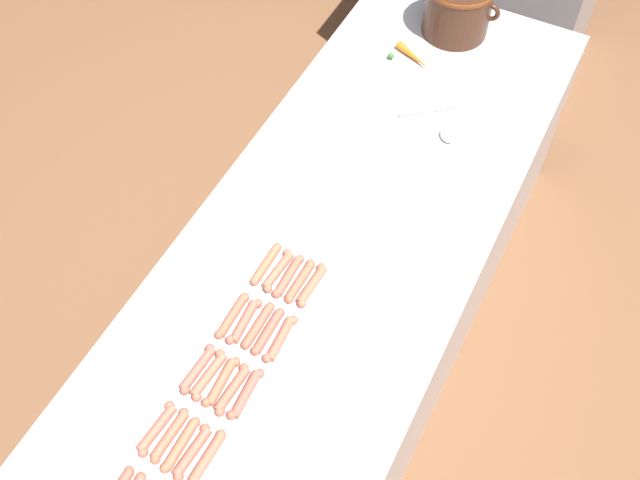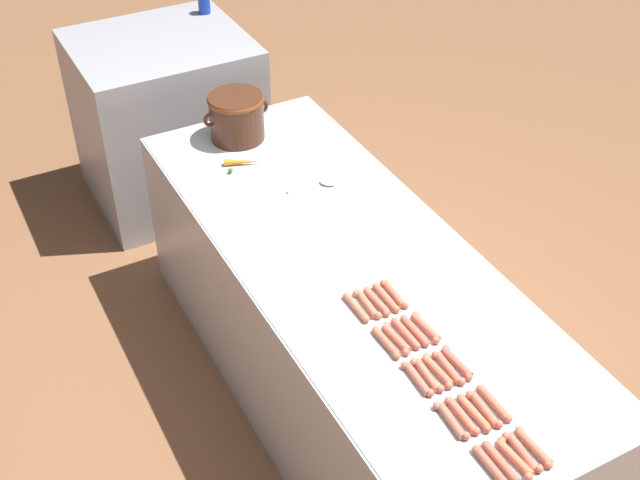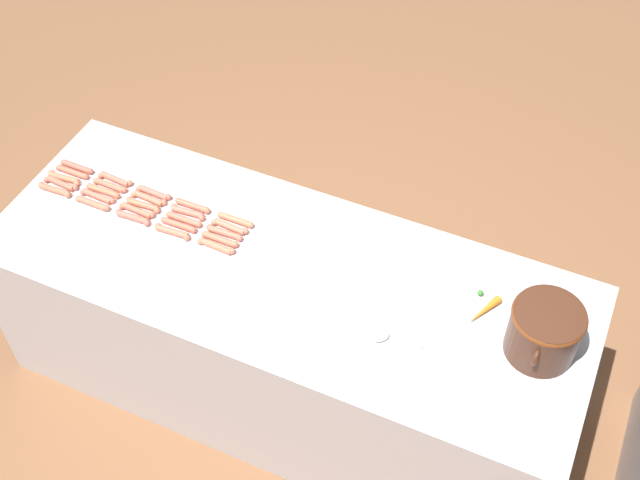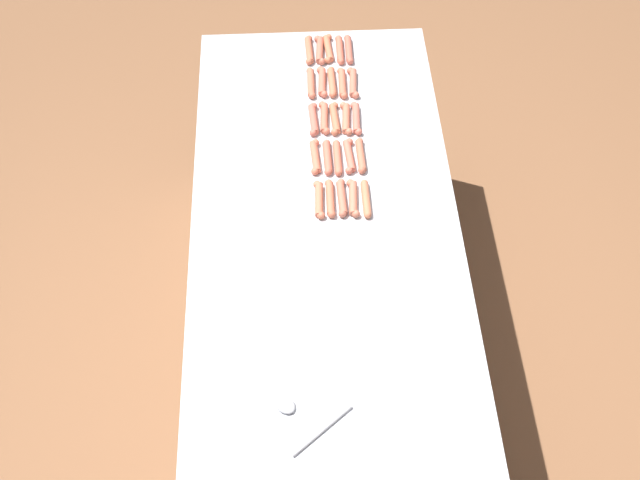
# 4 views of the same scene
# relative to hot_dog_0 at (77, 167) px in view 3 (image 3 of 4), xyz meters

# --- Properties ---
(ground_plane) EXTENTS (20.00, 20.00, 0.00)m
(ground_plane) POSITION_rel_hot_dog_0_xyz_m (0.14, 1.07, -0.84)
(ground_plane) COLOR brown
(griddle_counter) EXTENTS (0.89, 2.41, 0.82)m
(griddle_counter) POSITION_rel_hot_dog_0_xyz_m (0.14, 1.07, -0.43)
(griddle_counter) COLOR #BCBCC1
(griddle_counter) RESTS_ON ground_plane
(hot_dog_0) EXTENTS (0.03, 0.17, 0.03)m
(hot_dog_0) POSITION_rel_hot_dog_0_xyz_m (0.00, 0.00, 0.00)
(hot_dog_0) COLOR #CB634F
(hot_dog_0) RESTS_ON griddle_counter
(hot_dog_1) EXTENTS (0.04, 0.16, 0.03)m
(hot_dog_1) POSITION_rel_hot_dog_0_xyz_m (-0.00, 0.19, 0.00)
(hot_dog_1) COLOR #D16C54
(hot_dog_1) RESTS_ON griddle_counter
(hot_dog_2) EXTENTS (0.03, 0.17, 0.03)m
(hot_dog_2) POSITION_rel_hot_dog_0_xyz_m (-0.00, 0.39, 0.00)
(hot_dog_2) COLOR #D36855
(hot_dog_2) RESTS_ON griddle_counter
(hot_dog_3) EXTENTS (0.03, 0.17, 0.03)m
(hot_dog_3) POSITION_rel_hot_dog_0_xyz_m (-0.00, 0.58, 0.00)
(hot_dog_3) COLOR #CE694D
(hot_dog_3) RESTS_ON griddle_counter
(hot_dog_4) EXTENTS (0.03, 0.17, 0.03)m
(hot_dog_4) POSITION_rel_hot_dog_0_xyz_m (-0.00, 0.78, 0.00)
(hot_dog_4) COLOR #D4724F
(hot_dog_4) RESTS_ON griddle_counter
(hot_dog_5) EXTENTS (0.03, 0.17, 0.03)m
(hot_dog_5) POSITION_rel_hot_dog_0_xyz_m (0.04, 0.00, 0.00)
(hot_dog_5) COLOR #D36850
(hot_dog_5) RESTS_ON griddle_counter
(hot_dog_6) EXTENTS (0.03, 0.17, 0.03)m
(hot_dog_6) POSITION_rel_hot_dog_0_xyz_m (0.04, 0.19, 0.00)
(hot_dog_6) COLOR #D16B4F
(hot_dog_6) RESTS_ON griddle_counter
(hot_dog_7) EXTENTS (0.04, 0.16, 0.03)m
(hot_dog_7) POSITION_rel_hot_dog_0_xyz_m (0.04, 0.39, 0.00)
(hot_dog_7) COLOR #CE7054
(hot_dog_7) RESTS_ON griddle_counter
(hot_dog_8) EXTENTS (0.04, 0.16, 0.03)m
(hot_dog_8) POSITION_rel_hot_dog_0_xyz_m (0.04, 0.57, 0.00)
(hot_dog_8) COLOR #D86953
(hot_dog_8) RESTS_ON griddle_counter
(hot_dog_9) EXTENTS (0.04, 0.16, 0.03)m
(hot_dog_9) POSITION_rel_hot_dog_0_xyz_m (0.04, 0.77, 0.00)
(hot_dog_9) COLOR #CA7055
(hot_dog_9) RESTS_ON griddle_counter
(hot_dog_10) EXTENTS (0.04, 0.16, 0.03)m
(hot_dog_10) POSITION_rel_hot_dog_0_xyz_m (0.08, -0.01, 0.00)
(hot_dog_10) COLOR #D67250
(hot_dog_10) RESTS_ON griddle_counter
(hot_dog_11) EXTENTS (0.03, 0.17, 0.03)m
(hot_dog_11) POSITION_rel_hot_dog_0_xyz_m (0.08, 0.19, 0.00)
(hot_dog_11) COLOR #D56F4E
(hot_dog_11) RESTS_ON griddle_counter
(hot_dog_12) EXTENTS (0.04, 0.17, 0.03)m
(hot_dog_12) POSITION_rel_hot_dog_0_xyz_m (0.08, 0.39, 0.00)
(hot_dog_12) COLOR #CB6D4D
(hot_dog_12) RESTS_ON griddle_counter
(hot_dog_13) EXTENTS (0.03, 0.17, 0.03)m
(hot_dog_13) POSITION_rel_hot_dog_0_xyz_m (0.08, 0.58, 0.00)
(hot_dog_13) COLOR #D1674E
(hot_dog_13) RESTS_ON griddle_counter
(hot_dog_14) EXTENTS (0.03, 0.17, 0.03)m
(hot_dog_14) POSITION_rel_hot_dog_0_xyz_m (0.08, 0.77, 0.00)
(hot_dog_14) COLOR #CA6950
(hot_dog_14) RESTS_ON griddle_counter
(hot_dog_15) EXTENTS (0.04, 0.16, 0.03)m
(hot_dog_15) POSITION_rel_hot_dog_0_xyz_m (0.11, -0.00, 0.00)
(hot_dog_15) COLOR #CC6A53
(hot_dog_15) RESTS_ON griddle_counter
(hot_dog_16) EXTENTS (0.04, 0.17, 0.03)m
(hot_dog_16) POSITION_rel_hot_dog_0_xyz_m (0.11, 0.18, 0.00)
(hot_dog_16) COLOR #D86B54
(hot_dog_16) RESTS_ON griddle_counter
(hot_dog_17) EXTENTS (0.03, 0.17, 0.03)m
(hot_dog_17) POSITION_rel_hot_dog_0_xyz_m (0.12, 0.38, 0.00)
(hot_dog_17) COLOR #D16A50
(hot_dog_17) RESTS_ON griddle_counter
(hot_dog_18) EXTENTS (0.03, 0.17, 0.03)m
(hot_dog_18) POSITION_rel_hot_dog_0_xyz_m (0.12, 0.58, 0.00)
(hot_dog_18) COLOR #CE654E
(hot_dog_18) RESTS_ON griddle_counter
(hot_dog_19) EXTENTS (0.03, 0.17, 0.03)m
(hot_dog_19) POSITION_rel_hot_dog_0_xyz_m (0.12, 0.77, 0.00)
(hot_dog_19) COLOR #D06A4D
(hot_dog_19) RESTS_ON griddle_counter
(hot_dog_20) EXTENTS (0.03, 0.17, 0.03)m
(hot_dog_20) POSITION_rel_hot_dog_0_xyz_m (0.16, -0.00, 0.00)
(hot_dog_20) COLOR #CD6B4D
(hot_dog_20) RESTS_ON griddle_counter
(hot_dog_21) EXTENTS (0.03, 0.17, 0.03)m
(hot_dog_21) POSITION_rel_hot_dog_0_xyz_m (0.16, 0.19, 0.00)
(hot_dog_21) COLOR #CC6C50
(hot_dog_21) RESTS_ON griddle_counter
(hot_dog_22) EXTENTS (0.03, 0.17, 0.03)m
(hot_dog_22) POSITION_rel_hot_dog_0_xyz_m (0.16, 0.39, 0.00)
(hot_dog_22) COLOR #CD6451
(hot_dog_22) RESTS_ON griddle_counter
(hot_dog_23) EXTENTS (0.04, 0.17, 0.03)m
(hot_dog_23) POSITION_rel_hot_dog_0_xyz_m (0.16, 0.57, 0.00)
(hot_dog_23) COLOR #D86B4F
(hot_dog_23) RESTS_ON griddle_counter
(hot_dog_24) EXTENTS (0.03, 0.17, 0.03)m
(hot_dog_24) POSITION_rel_hot_dog_0_xyz_m (0.15, 0.77, 0.00)
(hot_dog_24) COLOR #D66E4F
(hot_dog_24) RESTS_ON griddle_counter
(bean_pot) EXTENTS (0.32, 0.26, 0.22)m
(bean_pot) POSITION_rel_hot_dog_0_xyz_m (0.10, 2.06, 0.11)
(bean_pot) COLOR #472616
(bean_pot) RESTS_ON griddle_counter
(serving_spoon) EXTENTS (0.23, 0.20, 0.02)m
(serving_spoon) POSITION_rel_hot_dog_0_xyz_m (0.25, 1.55, -0.01)
(serving_spoon) COLOR #B7B7BC
(serving_spoon) RESTS_ON griddle_counter
(carrot) EXTENTS (0.17, 0.10, 0.03)m
(carrot) POSITION_rel_hot_dog_0_xyz_m (0.02, 1.83, 0.00)
(carrot) COLOR orange
(carrot) RESTS_ON griddle_counter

